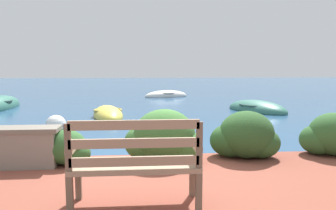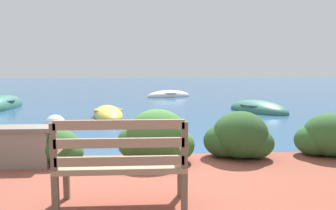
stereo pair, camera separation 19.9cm
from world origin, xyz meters
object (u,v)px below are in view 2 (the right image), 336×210
at_px(rowboat_mid, 258,110).
at_px(rowboat_far, 0,107).
at_px(park_bench, 121,161).
at_px(rowboat_outer, 169,96).
at_px(mooring_buoy, 55,125).
at_px(rowboat_nearest, 108,115).

xyz_separation_m(rowboat_mid, rowboat_far, (-9.74, 1.37, 0.01)).
distance_m(park_bench, rowboat_outer, 14.20).
height_order(rowboat_mid, rowboat_outer, rowboat_mid).
bearing_deg(mooring_buoy, rowboat_outer, 67.66).
relative_size(park_bench, rowboat_outer, 0.51).
bearing_deg(rowboat_nearest, rowboat_outer, -32.39).
distance_m(rowboat_far, rowboat_outer, 8.11).
bearing_deg(park_bench, rowboat_outer, 85.74).
bearing_deg(mooring_buoy, park_bench, -68.21).
relative_size(rowboat_mid, rowboat_far, 0.86).
height_order(rowboat_outer, mooring_buoy, mooring_buoy).
xyz_separation_m(rowboat_mid, mooring_buoy, (-6.45, -2.87, 0.03)).
xyz_separation_m(rowboat_mid, rowboat_outer, (-2.91, 5.74, -0.01)).
height_order(park_bench, rowboat_far, park_bench).
bearing_deg(rowboat_far, mooring_buoy, 39.72).
xyz_separation_m(rowboat_outer, mooring_buoy, (-3.54, -8.61, 0.04)).
xyz_separation_m(rowboat_far, mooring_buoy, (3.29, -4.24, 0.02)).
bearing_deg(rowboat_far, rowboat_outer, 124.45).
height_order(rowboat_mid, rowboat_far, rowboat_far).
relative_size(rowboat_mid, mooring_buoy, 4.83).
distance_m(rowboat_mid, rowboat_outer, 6.43).
height_order(rowboat_mid, mooring_buoy, rowboat_mid).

